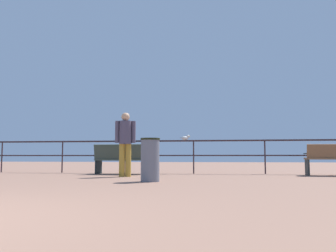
% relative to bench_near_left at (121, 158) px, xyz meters
% --- Properties ---
extents(pier_railing, '(21.91, 0.05, 1.05)m').
position_rel_bench_near_left_xyz_m(pier_railing, '(-0.03, 0.69, 0.29)').
color(pier_railing, '#312328').
rests_on(pier_railing, ground_plane).
extents(bench_near_left, '(1.67, 0.79, 0.90)m').
position_rel_bench_near_left_xyz_m(bench_near_left, '(0.00, 0.00, 0.00)').
color(bench_near_left, '#354339').
rests_on(bench_near_left, ground_plane).
extents(person_by_bench, '(0.54, 0.33, 1.71)m').
position_rel_bench_near_left_xyz_m(person_by_bench, '(0.46, -1.24, 0.49)').
color(person_by_bench, '#AA852E').
rests_on(person_by_bench, ground_plane).
extents(seagull_on_rail, '(0.33, 0.24, 0.17)m').
position_rel_bench_near_left_xyz_m(seagull_on_rail, '(1.90, 0.70, 0.64)').
color(seagull_on_rail, silver).
rests_on(seagull_on_rail, pier_railing).
extents(trash_bin, '(0.42, 0.42, 0.93)m').
position_rel_bench_near_left_xyz_m(trash_bin, '(1.46, -2.89, -0.03)').
color(trash_bin, slate).
rests_on(trash_bin, ground_plane).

